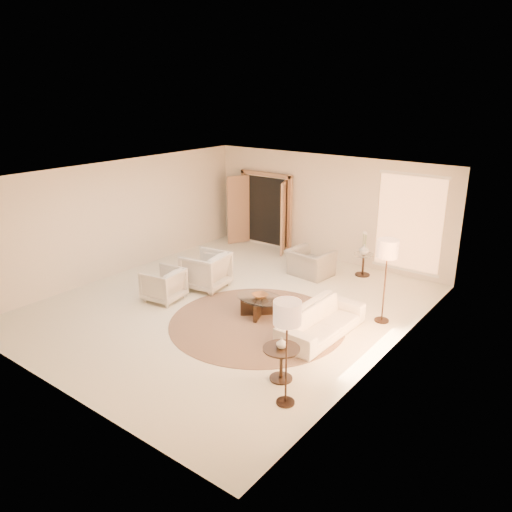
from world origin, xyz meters
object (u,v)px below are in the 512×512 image
Objects in this scene: coffee_table at (260,304)px; floor_lamp_near at (388,252)px; side_table at (363,262)px; armchair_right at (163,283)px; side_vase at (364,249)px; bowl at (260,296)px; sofa at (322,321)px; end_vase at (282,343)px; end_table at (281,358)px; armchair_left at (206,269)px; floor_lamp_far at (287,318)px; accent_chair at (310,258)px.

floor_lamp_near is at bearing 30.78° from coffee_table.
armchair_right is at bearing -124.90° from side_table.
side_table is at bearing 0.00° from side_vase.
side_vase reaches higher than bowl.
sofa is at bearing 92.21° from armchair_right.
end_vase is (3.84, -1.04, 0.26)m from armchair_right.
coffee_table is at bearing 134.90° from end_vase.
side_vase reaches higher than sofa.
sofa is 3.39× the size of end_table.
coffee_table is 2.31× the size of side_table.
armchair_left reaches higher than end_vase.
armchair_right is at bearing 164.80° from end_table.
armchair_right is at bearing 101.97° from sofa.
floor_lamp_far is 5.79m from side_vase.
armchair_left is 4.16m from end_vase.
side_vase is (-1.03, 5.08, 0.03)m from end_vase.
end_table is at bearing -45.10° from coffee_table.
armchair_right is 3.10× the size of side_vase.
side_table is at bearing 78.98° from bowl.
floor_lamp_near is 2.68m from side_vase.
end_vase is at bearing 121.95° from accent_chair.
armchair_left is at bearing 149.37° from end_table.
coffee_table is 3.44m from side_table.
floor_lamp_far is (1.45, -5.56, 1.06)m from side_table.
side_table is at bearing 136.95° from armchair_right.
end_table is at bearing -170.14° from sofa.
floor_lamp_near is 3.09m from end_vase.
end_table is (2.07, -4.27, -0.06)m from accent_chair.
floor_lamp_far reaches higher than end_vase.
floor_lamp_near reaches higher than floor_lamp_far.
accent_chair is 4.01× the size of side_vase.
end_table is at bearing -78.51° from side_vase.
floor_lamp_near reaches higher than armchair_left.
floor_lamp_far is 3.18m from bowl.
end_table is (0.25, -1.70, 0.09)m from sofa.
end_table reaches higher than coffee_table.
coffee_table is 5.07× the size of side_vase.
coffee_table is 2.40m from end_table.
bowl is 1.75× the size of end_vase.
side_table is 2.20× the size of side_vase.
side_vase is at bearing 124.28° from floor_lamp_near.
floor_lamp_near is 1.04× the size of floor_lamp_far.
floor_lamp_near is 9.45× the size of end_vase.
sofa is 2.15× the size of armchair_left.
sofa is 1.18× the size of floor_lamp_near.
bowl is at bearing 91.84° from sofa.
floor_lamp_far is (2.49, -4.76, 0.96)m from accent_chair.
armchair_right is 0.48× the size of floor_lamp_far.
side_table is 0.34m from side_vase.
side_table is (0.66, 3.38, 0.09)m from coffee_table.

